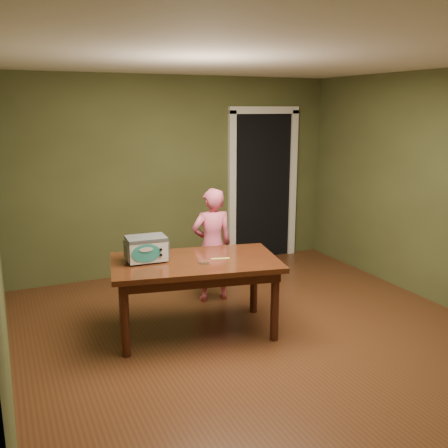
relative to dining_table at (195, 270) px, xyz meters
name	(u,v)px	position (x,y,z in m)	size (l,w,h in m)	color
floor	(268,342)	(0.53, -0.50, -0.65)	(5.00, 5.00, 0.00)	#512E17
room_shell	(271,164)	(0.53, -0.50, 1.06)	(4.52, 5.02, 2.61)	#4E552D
doorway	(253,184)	(1.83, 2.28, 0.41)	(1.10, 0.66, 2.25)	black
dining_table	(195,270)	(0.00, 0.00, 0.00)	(1.75, 1.20, 0.75)	#3B1A0D
toy_oven	(146,248)	(-0.44, 0.16, 0.23)	(0.41, 0.29, 0.24)	#4C4F54
baking_pan	(204,262)	(0.04, -0.13, 0.11)	(0.10, 0.10, 0.02)	silver
spatula	(220,259)	(0.23, -0.07, 0.10)	(0.18, 0.03, 0.01)	#F2EF69
child	(212,245)	(0.49, 0.73, 0.01)	(0.48, 0.31, 1.31)	#E96083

